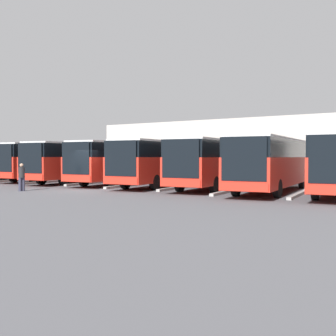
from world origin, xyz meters
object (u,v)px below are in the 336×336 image
Objects in this scene: bus_3 at (166,161)px; bus_7 at (26,160)px; bus_4 at (125,161)px; bus_5 at (83,160)px; bus_1 at (273,162)px; pedestrian at (22,176)px; bus_6 at (55,160)px; bus_2 at (218,161)px.

bus_3 and bus_7 have the same top height.
bus_4 is 12.00m from bus_7.
bus_5 is (8.00, 0.18, 0.00)m from bus_3.
pedestrian is (12.84, 7.91, -0.87)m from bus_1.
bus_4 is at bearing 172.47° from bus_6.
bus_3 is 9.75m from pedestrian.
bus_3 is 8.00m from bus_5.
bus_1 is 12.02m from bus_4.
bus_7 is 7.08× the size of pedestrian.
bus_6 reaches higher than pedestrian.
bus_5 and bus_7 have the same top height.
bus_4 is (4.00, -0.28, 0.00)m from bus_3.
bus_2 is 1.00× the size of bus_7.
bus_2 and bus_3 have the same top height.
bus_7 is at bearing -7.25° from bus_6.
bus_3 is 1.00× the size of bus_5.
bus_5 is at bearing -5.90° from bus_3.
bus_7 is at bearing -7.39° from bus_2.
bus_3 is 1.00× the size of bus_6.
bus_2 is at bearing -18.02° from bus_1.
bus_3 is at bearing 168.85° from bus_4.
bus_7 is (16.00, -0.34, 0.00)m from bus_3.
pedestrian is (-7.16, 8.75, -0.87)m from bus_6.
bus_2 is 20.00m from bus_7.
pedestrian is at bearing 134.70° from bus_7.
bus_2 is 12.00m from bus_5.
pedestrian is at bearing 52.96° from bus_3.
bus_3 and bus_4 have the same top height.
bus_4 is 8.00m from bus_6.
bus_3 reaches higher than pedestrian.
bus_2 is (4.00, -0.77, 0.00)m from bus_1.
bus_7 is (8.00, -0.51, 0.00)m from bus_5.
pedestrian is at bearing 103.80° from bus_5.
bus_7 is at bearing -9.19° from bus_1.
bus_1 is 24.01m from bus_7.
bus_1 and bus_2 have the same top height.
bus_7 is (20.00, -0.08, 0.00)m from bus_2.
bus_2 is 1.00× the size of bus_3.
bus_1 is 4.07m from bus_2.
bus_4 is at bearing -11.15° from bus_3.
bus_4 is at bearing 172.56° from bus_7.
bus_1 is at bearing 170.43° from bus_6.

